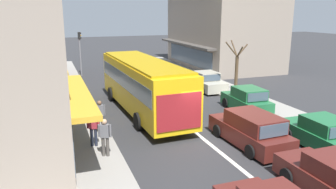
% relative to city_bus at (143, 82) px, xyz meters
% --- Properties ---
extents(ground_plane, '(140.00, 140.00, 0.00)m').
position_rel_city_bus_xyz_m(ground_plane, '(1.55, -4.98, -1.88)').
color(ground_plane, '#2D2D30').
extents(lane_centre_line, '(0.20, 28.00, 0.01)m').
position_rel_city_bus_xyz_m(lane_centre_line, '(1.55, -0.98, -1.88)').
color(lane_centre_line, silver).
rests_on(lane_centre_line, ground).
extents(sidewalk_left, '(5.20, 44.00, 0.14)m').
position_rel_city_bus_xyz_m(sidewalk_left, '(-5.25, 1.02, -1.81)').
color(sidewalk_left, gray).
rests_on(sidewalk_left, ground).
extents(kerb_right, '(2.80, 44.00, 0.12)m').
position_rel_city_bus_xyz_m(kerb_right, '(7.75, 1.02, -1.82)').
color(kerb_right, gray).
rests_on(kerb_right, ground).
extents(shopfront_far_end, '(8.12, 9.16, 8.64)m').
position_rel_city_bus_xyz_m(shopfront_far_end, '(-8.63, 13.51, 2.43)').
color(shopfront_far_end, silver).
rests_on(shopfront_far_end, ground).
extents(building_right_far, '(8.82, 13.60, 9.91)m').
position_rel_city_bus_xyz_m(building_right_far, '(13.03, 13.91, 3.07)').
color(building_right_far, gray).
rests_on(building_right_far, ground).
extents(city_bus, '(3.05, 10.95, 3.23)m').
position_rel_city_bus_xyz_m(city_bus, '(0.00, 0.00, 0.00)').
color(city_bus, yellow).
rests_on(city_bus, ground).
extents(sedan_behind_bus_near, '(1.90, 4.20, 1.47)m').
position_rel_city_bus_xyz_m(sedan_behind_bus_near, '(3.30, -11.54, -1.22)').
color(sedan_behind_bus_near, '#561E19').
rests_on(sedan_behind_bus_near, ground).
extents(wagon_queue_far_back, '(2.08, 4.57, 1.58)m').
position_rel_city_bus_xyz_m(wagon_queue_far_back, '(3.26, -6.70, -1.14)').
color(wagon_queue_far_back, '#561E19').
rests_on(wagon_queue_far_back, ground).
extents(parked_sedan_kerb_front, '(1.98, 4.24, 1.47)m').
position_rel_city_bus_xyz_m(parked_sedan_kerb_front, '(6.10, -8.19, -1.22)').
color(parked_sedan_kerb_front, '#1E6638').
rests_on(parked_sedan_kerb_front, ground).
extents(parked_hatchback_kerb_second, '(1.93, 3.76, 1.54)m').
position_rel_city_bus_xyz_m(parked_hatchback_kerb_second, '(6.08, -2.07, -1.17)').
color(parked_hatchback_kerb_second, '#1E6638').
rests_on(parked_hatchback_kerb_second, ground).
extents(parked_sedan_kerb_third, '(1.93, 4.22, 1.47)m').
position_rel_city_bus_xyz_m(parked_sedan_kerb_third, '(6.31, 4.01, -1.22)').
color(parked_sedan_kerb_third, '#B7B29E').
rests_on(parked_sedan_kerb_third, ground).
extents(traffic_light_downstreet, '(0.32, 0.24, 4.20)m').
position_rel_city_bus_xyz_m(traffic_light_downstreet, '(-2.37, 13.58, 0.97)').
color(traffic_light_downstreet, gray).
rests_on(traffic_light_downstreet, ground).
extents(street_tree_right, '(1.83, 1.64, 4.04)m').
position_rel_city_bus_xyz_m(street_tree_right, '(7.51, 1.59, 0.02)').
color(street_tree_right, brown).
rests_on(street_tree_right, ground).
extents(pedestrian_with_handbag_near, '(0.65, 0.25, 1.63)m').
position_rel_city_bus_xyz_m(pedestrian_with_handbag_near, '(-3.09, -2.94, -0.81)').
color(pedestrian_with_handbag_near, '#4C4742').
rests_on(pedestrian_with_handbag_near, sidewalk_left).
extents(pedestrian_browsing_midblock, '(0.53, 0.34, 1.63)m').
position_rel_city_bus_xyz_m(pedestrian_browsing_midblock, '(-3.32, -5.90, -0.81)').
color(pedestrian_browsing_midblock, '#4C4742').
rests_on(pedestrian_browsing_midblock, sidewalk_left).
extents(pedestrian_far_walker, '(0.55, 0.31, 1.63)m').
position_rel_city_bus_xyz_m(pedestrian_far_walker, '(-3.63, -4.65, -0.81)').
color(pedestrian_far_walker, '#232838').
rests_on(pedestrian_far_walker, sidewalk_left).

